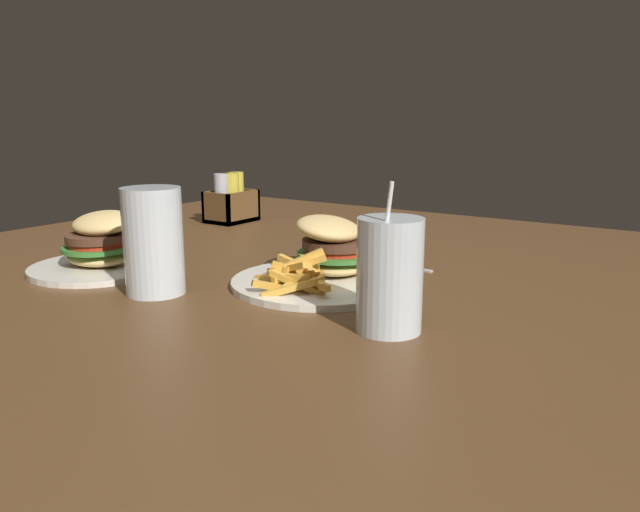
{
  "coord_description": "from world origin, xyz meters",
  "views": [
    {
      "loc": [
        -0.74,
        -0.66,
        0.95
      ],
      "look_at": [
        0.01,
        -0.15,
        0.75
      ],
      "focal_mm": 35.0,
      "sensor_mm": 36.0,
      "label": 1
    }
  ],
  "objects_px": {
    "beer_glass": "(154,245)",
    "condiment_caddy": "(231,202)",
    "meal_plate_near": "(327,261)",
    "meal_plate_far": "(100,250)",
    "juice_glass": "(390,280)",
    "spoon": "(363,257)"
  },
  "relations": [
    {
      "from": "meal_plate_near",
      "to": "spoon",
      "type": "distance_m",
      "value": 0.16
    },
    {
      "from": "beer_glass",
      "to": "juice_glass",
      "type": "relative_size",
      "value": 0.85
    },
    {
      "from": "beer_glass",
      "to": "meal_plate_far",
      "type": "bearing_deg",
      "value": 76.81
    },
    {
      "from": "meal_plate_near",
      "to": "condiment_caddy",
      "type": "xyz_separation_m",
      "value": [
        0.33,
        0.5,
        0.01
      ]
    },
    {
      "from": "spoon",
      "to": "condiment_caddy",
      "type": "xyz_separation_m",
      "value": [
        0.18,
        0.47,
        0.04
      ]
    },
    {
      "from": "meal_plate_far",
      "to": "beer_glass",
      "type": "bearing_deg",
      "value": -103.19
    },
    {
      "from": "juice_glass",
      "to": "condiment_caddy",
      "type": "relative_size",
      "value": 1.55
    },
    {
      "from": "beer_glass",
      "to": "spoon",
      "type": "height_order",
      "value": "beer_glass"
    },
    {
      "from": "juice_glass",
      "to": "beer_glass",
      "type": "bearing_deg",
      "value": 97.46
    },
    {
      "from": "juice_glass",
      "to": "spoon",
      "type": "distance_m",
      "value": 0.37
    },
    {
      "from": "meal_plate_near",
      "to": "meal_plate_far",
      "type": "relative_size",
      "value": 1.19
    },
    {
      "from": "meal_plate_near",
      "to": "spoon",
      "type": "relative_size",
      "value": 1.56
    },
    {
      "from": "beer_glass",
      "to": "condiment_caddy",
      "type": "relative_size",
      "value": 1.31
    },
    {
      "from": "spoon",
      "to": "meal_plate_far",
      "type": "xyz_separation_m",
      "value": [
        -0.3,
        0.32,
        0.03
      ]
    },
    {
      "from": "juice_glass",
      "to": "condiment_caddy",
      "type": "distance_m",
      "value": 0.83
    },
    {
      "from": "spoon",
      "to": "condiment_caddy",
      "type": "height_order",
      "value": "condiment_caddy"
    },
    {
      "from": "meal_plate_near",
      "to": "meal_plate_far",
      "type": "height_order",
      "value": "meal_plate_near"
    },
    {
      "from": "meal_plate_near",
      "to": "juice_glass",
      "type": "bearing_deg",
      "value": -128.23
    },
    {
      "from": "spoon",
      "to": "meal_plate_far",
      "type": "bearing_deg",
      "value": 47.72
    },
    {
      "from": "beer_glass",
      "to": "condiment_caddy",
      "type": "bearing_deg",
      "value": 31.95
    },
    {
      "from": "meal_plate_near",
      "to": "beer_glass",
      "type": "height_order",
      "value": "beer_glass"
    },
    {
      "from": "meal_plate_near",
      "to": "meal_plate_far",
      "type": "bearing_deg",
      "value": 112.94
    }
  ]
}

